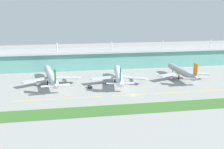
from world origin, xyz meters
name	(u,v)px	position (x,y,z in m)	size (l,w,h in m)	color
ground_plane	(134,95)	(0.00, 0.00, 0.00)	(600.00, 600.00, 0.00)	#9E9E99
terminal_building	(111,58)	(0.00, 100.17, 9.79)	(288.00, 34.00, 28.18)	#5B9E93
airliner_near	(51,76)	(-60.68, 41.78, 6.46)	(48.24, 71.69, 18.90)	silver
airliner_middle	(119,75)	(-4.28, 35.38, 6.45)	(48.27, 63.66, 18.90)	white
airliner_far	(182,72)	(54.34, 38.93, 6.44)	(48.79, 58.60, 18.90)	#ADB2BC
taxiway_stripe_west	(34,100)	(-71.00, 1.39, 0.02)	(28.00, 0.70, 0.04)	yellow
taxiway_stripe_mid_west	(83,98)	(-37.00, 1.39, 0.02)	(28.00, 0.70, 0.04)	yellow
taxiway_stripe_centre	(129,95)	(-3.00, 1.39, 0.02)	(28.00, 0.70, 0.04)	yellow
taxiway_stripe_mid_east	(173,93)	(31.00, 1.39, 0.02)	(28.00, 0.70, 0.04)	yellow
taxiway_stripe_east	(214,90)	(65.00, 1.39, 0.02)	(28.00, 0.70, 0.04)	yellow
grass_verge	(144,108)	(0.00, -26.29, 0.05)	(300.00, 18.00, 0.10)	#3D702D
pushback_tug	(90,87)	(-29.74, 23.96, 1.10)	(3.57, 4.91, 1.85)	#333842
safety_cone_left_wingtip	(58,93)	(-54.30, 13.43, 0.35)	(0.56, 0.56, 0.70)	orange
safety_cone_nose_front	(28,91)	(-77.01, 23.11, 0.35)	(0.56, 0.56, 0.70)	orange
safety_cone_right_wingtip	(69,89)	(-46.25, 23.02, 0.35)	(0.56, 0.56, 0.70)	orange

